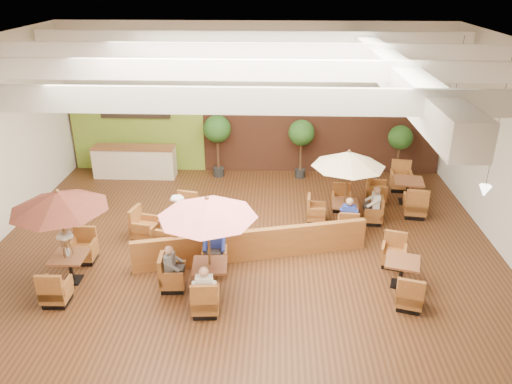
# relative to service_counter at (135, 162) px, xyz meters

# --- Properties ---
(room) EXTENTS (14.04, 14.00, 5.52)m
(room) POSITION_rel_service_counter_xyz_m (4.65, -3.88, 3.05)
(room) COLOR #381E0F
(room) RESTS_ON ground
(service_counter) EXTENTS (3.00, 0.75, 1.18)m
(service_counter) POSITION_rel_service_counter_xyz_m (0.00, 0.00, 0.00)
(service_counter) COLOR beige
(service_counter) RESTS_ON ground
(booth_divider) EXTENTS (6.15, 1.72, 0.87)m
(booth_divider) POSITION_rel_service_counter_xyz_m (4.65, -5.66, -0.15)
(booth_divider) COLOR brown
(booth_divider) RESTS_ON ground
(table_0) EXTENTS (2.31, 2.43, 2.50)m
(table_0) POSITION_rel_service_counter_xyz_m (0.21, -6.86, 1.31)
(table_0) COLOR brown
(table_0) RESTS_ON ground
(table_1) EXTENTS (2.38, 2.46, 2.50)m
(table_1) POSITION_rel_service_counter_xyz_m (3.65, -7.09, 1.22)
(table_1) COLOR brown
(table_1) RESTS_ON ground
(table_2) EXTENTS (2.32, 2.32, 2.36)m
(table_2) POSITION_rel_service_counter_xyz_m (7.35, -3.43, 1.04)
(table_2) COLOR brown
(table_2) RESTS_ON ground
(table_3) EXTENTS (1.90, 2.75, 1.56)m
(table_3) POSITION_rel_service_counter_xyz_m (2.26, -4.74, -0.13)
(table_3) COLOR brown
(table_3) RESTS_ON ground
(table_4) EXTENTS (0.99, 2.50, 0.89)m
(table_4) POSITION_rel_service_counter_xyz_m (8.33, -6.71, -0.24)
(table_4) COLOR brown
(table_4) RESTS_ON ground
(table_5) EXTENTS (1.92, 2.81, 1.03)m
(table_5) POSITION_rel_service_counter_xyz_m (9.30, -1.89, -0.20)
(table_5) COLOR brown
(table_5) RESTS_ON ground
(topiary_0) EXTENTS (1.00, 1.00, 2.33)m
(topiary_0) POSITION_rel_service_counter_xyz_m (3.09, 0.20, 1.15)
(topiary_0) COLOR black
(topiary_0) RESTS_ON ground
(topiary_1) EXTENTS (0.94, 0.94, 2.19)m
(topiary_1) POSITION_rel_service_counter_xyz_m (6.14, 0.20, 1.05)
(topiary_1) COLOR black
(topiary_1) RESTS_ON ground
(topiary_2) EXTENTS (0.88, 0.88, 2.03)m
(topiary_2) POSITION_rel_service_counter_xyz_m (9.69, 0.20, 0.93)
(topiary_2) COLOR black
(topiary_2) RESTS_ON ground
(diner_0) EXTENTS (0.40, 0.33, 0.79)m
(diner_0) POSITION_rel_service_counter_xyz_m (3.71, -8.00, 0.17)
(diner_0) COLOR white
(diner_0) RESTS_ON ground
(diner_1) EXTENTS (0.41, 0.33, 0.83)m
(diner_1) POSITION_rel_service_counter_xyz_m (3.71, -6.18, 0.19)
(diner_1) COLOR #253AA3
(diner_1) RESTS_ON ground
(diner_2) EXTENTS (0.29, 0.36, 0.72)m
(diner_2) POSITION_rel_service_counter_xyz_m (2.80, -7.09, 0.15)
(diner_2) COLOR slate
(diner_2) RESTS_ON ground
(diner_3) EXTENTS (0.42, 0.37, 0.78)m
(diner_3) POSITION_rel_service_counter_xyz_m (7.35, -4.29, 0.17)
(diner_3) COLOR #253AA3
(diner_3) RESTS_ON ground
(diner_4) EXTENTS (0.30, 0.37, 0.76)m
(diner_4) POSITION_rel_service_counter_xyz_m (8.21, -3.43, 0.16)
(diner_4) COLOR white
(diner_4) RESTS_ON ground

